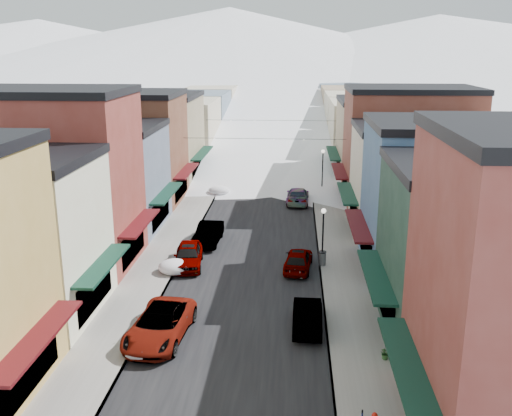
# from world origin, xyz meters

# --- Properties ---
(road) EXTENTS (10.00, 160.00, 0.01)m
(road) POSITION_xyz_m (0.00, 60.00, 0.01)
(road) COLOR black
(road) RESTS_ON ground
(sidewalk_left) EXTENTS (3.20, 160.00, 0.15)m
(sidewalk_left) POSITION_xyz_m (-6.60, 60.00, 0.07)
(sidewalk_left) COLOR gray
(sidewalk_left) RESTS_ON ground
(sidewalk_right) EXTENTS (3.20, 160.00, 0.15)m
(sidewalk_right) POSITION_xyz_m (6.60, 60.00, 0.07)
(sidewalk_right) COLOR gray
(sidewalk_right) RESTS_ON ground
(curb_left) EXTENTS (0.10, 160.00, 0.15)m
(curb_left) POSITION_xyz_m (-5.05, 60.00, 0.07)
(curb_left) COLOR slate
(curb_left) RESTS_ON ground
(curb_right) EXTENTS (0.10, 160.00, 0.15)m
(curb_right) POSITION_xyz_m (5.05, 60.00, 0.07)
(curb_right) COLOR slate
(curb_right) RESTS_ON ground
(bldg_l_cream) EXTENTS (11.30, 8.20, 9.50)m
(bldg_l_cream) POSITION_xyz_m (-13.19, 12.50, 4.76)
(bldg_l_cream) COLOR #F0E9C1
(bldg_l_cream) RESTS_ON ground
(bldg_l_brick_near) EXTENTS (12.30, 8.20, 12.50)m
(bldg_l_brick_near) POSITION_xyz_m (-13.69, 20.50, 6.26)
(bldg_l_brick_near) COLOR maroon
(bldg_l_brick_near) RESTS_ON ground
(bldg_l_grayblue) EXTENTS (11.30, 9.20, 9.00)m
(bldg_l_grayblue) POSITION_xyz_m (-13.19, 29.00, 4.51)
(bldg_l_grayblue) COLOR slate
(bldg_l_grayblue) RESTS_ON ground
(bldg_l_brick_far) EXTENTS (13.30, 9.20, 11.00)m
(bldg_l_brick_far) POSITION_xyz_m (-14.19, 38.00, 5.51)
(bldg_l_brick_far) COLOR brown
(bldg_l_brick_far) RESTS_ON ground
(bldg_l_tan) EXTENTS (11.30, 11.20, 10.00)m
(bldg_l_tan) POSITION_xyz_m (-13.19, 48.00, 5.01)
(bldg_l_tan) COLOR #8C7C5B
(bldg_l_tan) RESTS_ON ground
(bldg_r_green) EXTENTS (11.30, 9.20, 9.50)m
(bldg_r_green) POSITION_xyz_m (13.19, 12.00, 4.76)
(bldg_r_green) COLOR #1A372A
(bldg_r_green) RESTS_ON ground
(bldg_r_blue) EXTENTS (11.30, 9.20, 10.50)m
(bldg_r_blue) POSITION_xyz_m (13.19, 21.00, 5.26)
(bldg_r_blue) COLOR #3D628B
(bldg_r_blue) RESTS_ON ground
(bldg_r_cream) EXTENTS (12.30, 9.20, 9.00)m
(bldg_r_cream) POSITION_xyz_m (13.69, 30.00, 4.51)
(bldg_r_cream) COLOR beige
(bldg_r_cream) RESTS_ON ground
(bldg_r_brick_far) EXTENTS (13.30, 9.20, 11.50)m
(bldg_r_brick_far) POSITION_xyz_m (14.19, 39.00, 5.76)
(bldg_r_brick_far) COLOR maroon
(bldg_r_brick_far) RESTS_ON ground
(bldg_r_tan) EXTENTS (11.30, 11.20, 9.50)m
(bldg_r_tan) POSITION_xyz_m (13.19, 49.00, 4.76)
(bldg_r_tan) COLOR #9D8767
(bldg_r_tan) RESTS_ON ground
(distant_blocks) EXTENTS (34.00, 55.00, 8.00)m
(distant_blocks) POSITION_xyz_m (0.00, 83.00, 4.00)
(distant_blocks) COLOR gray
(distant_blocks) RESTS_ON ground
(mountain_ridge) EXTENTS (670.00, 340.00, 34.00)m
(mountain_ridge) POSITION_xyz_m (-19.47, 277.18, 14.36)
(mountain_ridge) COLOR silver
(mountain_ridge) RESTS_ON ground
(overhead_cables) EXTENTS (16.40, 15.04, 0.04)m
(overhead_cables) POSITION_xyz_m (0.00, 47.50, 6.20)
(overhead_cables) COLOR black
(overhead_cables) RESTS_ON ground
(car_white_suv) EXTENTS (3.27, 6.21, 1.66)m
(car_white_suv) POSITION_xyz_m (-3.89, 10.09, 0.83)
(car_white_suv) COLOR silver
(car_white_suv) RESTS_ON ground
(car_silver_sedan) EXTENTS (2.46, 5.00, 1.64)m
(car_silver_sedan) POSITION_xyz_m (-4.30, 20.60, 0.82)
(car_silver_sedan) COLOR #A1A3A9
(car_silver_sedan) RESTS_ON ground
(car_dark_hatch) EXTENTS (1.89, 4.96, 1.61)m
(car_dark_hatch) POSITION_xyz_m (-3.59, 25.65, 0.81)
(car_dark_hatch) COLOR black
(car_dark_hatch) RESTS_ON ground
(car_silver_wagon) EXTENTS (2.31, 5.42, 1.56)m
(car_silver_wagon) POSITION_xyz_m (-4.30, 50.25, 0.78)
(car_silver_wagon) COLOR gray
(car_silver_wagon) RESTS_ON ground
(car_green_sedan) EXTENTS (1.66, 4.58, 1.50)m
(car_green_sedan) POSITION_xyz_m (3.98, 11.90, 0.75)
(car_green_sedan) COLOR black
(car_green_sedan) RESTS_ON ground
(car_gray_suv) EXTENTS (2.28, 4.66, 1.53)m
(car_gray_suv) POSITION_xyz_m (3.50, 20.52, 0.77)
(car_gray_suv) COLOR #9FA2A8
(car_gray_suv) RESTS_ON ground
(car_black_sedan) EXTENTS (2.36, 5.47, 1.57)m
(car_black_sedan) POSITION_xyz_m (3.50, 38.28, 0.78)
(car_black_sedan) COLOR black
(car_black_sedan) RESTS_ON ground
(car_lane_silver) EXTENTS (2.18, 4.67, 1.55)m
(car_lane_silver) POSITION_xyz_m (-2.16, 58.49, 0.77)
(car_lane_silver) COLOR #AAACB2
(car_lane_silver) RESTS_ON ground
(car_lane_white) EXTENTS (3.11, 5.85, 1.57)m
(car_lane_white) POSITION_xyz_m (0.68, 72.21, 0.78)
(car_lane_white) COLOR silver
(car_lane_white) RESTS_ON ground
(trash_can) EXTENTS (0.59, 0.59, 0.99)m
(trash_can) POSITION_xyz_m (5.20, 21.17, 0.66)
(trash_can) COLOR slate
(trash_can) RESTS_ON sidewalk_right
(streetlamp_near) EXTENTS (0.35, 0.35, 4.16)m
(streetlamp_near) POSITION_xyz_m (5.20, 21.20, 2.77)
(streetlamp_near) COLOR black
(streetlamp_near) RESTS_ON sidewalk_right
(streetlamp_far) EXTENTS (0.38, 0.38, 4.55)m
(streetlamp_far) POSITION_xyz_m (6.11, 42.69, 3.02)
(streetlamp_far) COLOR black
(streetlamp_far) RESTS_ON sidewalk_right
(planter_near) EXTENTS (0.63, 0.57, 0.62)m
(planter_near) POSITION_xyz_m (7.79, 8.58, 0.46)
(planter_near) COLOR #2F5E2A
(planter_near) RESTS_ON sidewalk_right
(snow_pile_near) EXTENTS (2.19, 2.55, 0.93)m
(snow_pile_near) POSITION_xyz_m (-4.28, 8.32, 0.44)
(snow_pile_near) COLOR white
(snow_pile_near) RESTS_ON ground
(snow_pile_mid) EXTENTS (2.43, 2.70, 1.03)m
(snow_pile_mid) POSITION_xyz_m (-4.88, 19.24, 0.49)
(snow_pile_mid) COLOR white
(snow_pile_mid) RESTS_ON ground
(snow_pile_far) EXTENTS (2.25, 2.58, 0.95)m
(snow_pile_far) POSITION_xyz_m (-4.78, 41.19, 0.45)
(snow_pile_far) COLOR white
(snow_pile_far) RESTS_ON ground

